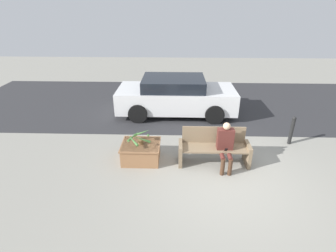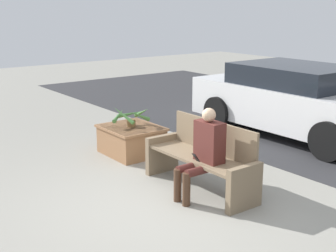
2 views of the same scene
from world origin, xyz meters
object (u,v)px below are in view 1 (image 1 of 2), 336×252
Objects in this scene: person_seated at (226,144)px; planter_box at (141,151)px; bench at (214,147)px; potted_plant at (140,138)px; parked_car at (176,96)px; bollard_post at (292,130)px.

planter_box is at bearing 173.48° from person_seated.
bench reaches higher than potted_plant.
parked_car is 4.11m from bollard_post.
bench reaches higher than planter_box.
person_seated is 0.28× the size of parked_car.
potted_plant is 3.40m from parked_car.
planter_box is 0.24× the size of parked_car.
parked_car is (-1.01, 3.33, 0.26)m from bench.
person_seated is at bearing -38.91° from bench.
potted_plant reaches higher than planter_box.
bench is at bearing 141.09° from person_seated.
bench is 2.06× the size of bollard_post.
potted_plant is at bearing 170.32° from planter_box.
parked_car is at bearing 109.68° from person_seated.
planter_box is 0.41m from potted_plant.
person_seated is 1.79× the size of potted_plant.
parked_car reaches higher than person_seated.
planter_box is at bearing -166.73° from bollard_post.
planter_box is (-2.17, 0.25, -0.41)m from person_seated.
potted_plant is 0.16× the size of parked_car.
potted_plant is (-0.01, 0.00, 0.41)m from planter_box.
person_seated is (0.25, -0.20, 0.23)m from bench.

